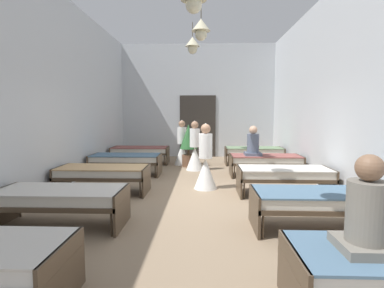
{
  "coord_description": "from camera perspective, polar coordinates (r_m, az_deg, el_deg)",
  "views": [
    {
      "loc": [
        0.23,
        -6.23,
        1.7
      ],
      "look_at": [
        0.0,
        -0.26,
        1.09
      ],
      "focal_mm": 28.13,
      "sensor_mm": 36.0,
      "label": 1
    }
  ],
  "objects": [
    {
      "name": "nurse_far_aisle",
      "position": [
        6.79,
        2.58,
        -4.11
      ],
      "size": [
        0.52,
        0.52,
        1.49
      ],
      "rotation": [
        0.0,
        0.0,
        2.75
      ],
      "color": "white",
      "rests_on": "ground"
    },
    {
      "name": "bed_right_row_1",
      "position": [
        4.81,
        22.91,
        -9.82
      ],
      "size": [
        1.9,
        0.84,
        0.57
      ],
      "color": "#473828",
      "rests_on": "ground"
    },
    {
      "name": "bed_right_row_2",
      "position": [
        6.58,
        17.05,
        -5.5
      ],
      "size": [
        1.9,
        0.84,
        0.57
      ],
      "color": "#473828",
      "rests_on": "ground"
    },
    {
      "name": "bed_left_row_3",
      "position": [
        8.5,
        -12.42,
        -2.85
      ],
      "size": [
        1.9,
        0.84,
        0.57
      ],
      "color": "#473828",
      "rests_on": "ground"
    },
    {
      "name": "room_shell",
      "position": [
        7.52,
        0.46,
        9.62
      ],
      "size": [
        6.32,
        11.38,
        4.38
      ],
      "color": "silver",
      "rests_on": "ground"
    },
    {
      "name": "ground_plane",
      "position": [
        6.47,
        0.09,
        -9.86
      ],
      "size": [
        6.52,
        11.78,
        0.1
      ],
      "primitive_type": "cube",
      "color": "#8C755B"
    },
    {
      "name": "patient_seated_secondary",
      "position": [
        2.89,
        30.22,
        -11.67
      ],
      "size": [
        0.44,
        0.44,
        0.8
      ],
      "color": "slate",
      "rests_on": "bed_right_row_0"
    },
    {
      "name": "bed_right_row_3",
      "position": [
        8.4,
        13.74,
        -2.99
      ],
      "size": [
        1.9,
        0.84,
        0.57
      ],
      "color": "#473828",
      "rests_on": "ground"
    },
    {
      "name": "bed_right_row_4",
      "position": [
        10.25,
        11.63,
        -1.38
      ],
      "size": [
        1.9,
        0.84,
        0.57
      ],
      "color": "#473828",
      "rests_on": "ground"
    },
    {
      "name": "bed_left_row_4",
      "position": [
        10.33,
        -9.77,
        -1.29
      ],
      "size": [
        1.9,
        0.84,
        0.57
      ],
      "color": "#473828",
      "rests_on": "ground"
    },
    {
      "name": "bed_left_row_2",
      "position": [
        6.71,
        -16.52,
        -5.26
      ],
      "size": [
        1.9,
        0.84,
        0.57
      ],
      "color": "#473828",
      "rests_on": "ground"
    },
    {
      "name": "nurse_mid_aisle",
      "position": [
        9.02,
        0.53,
        -1.64
      ],
      "size": [
        0.52,
        0.52,
        1.49
      ],
      "rotation": [
        0.0,
        0.0,
        0.68
      ],
      "color": "white",
      "rests_on": "ground"
    },
    {
      "name": "nurse_near_aisle",
      "position": [
        9.98,
        -1.91,
        -0.93
      ],
      "size": [
        0.52,
        0.52,
        1.49
      ],
      "rotation": [
        0.0,
        0.0,
        4.98
      ],
      "color": "white",
      "rests_on": "ground"
    },
    {
      "name": "potted_plant",
      "position": [
        9.59,
        -0.67,
        0.41
      ],
      "size": [
        0.55,
        0.55,
        1.36
      ],
      "color": "brown",
      "rests_on": "ground"
    },
    {
      "name": "bed_left_row_1",
      "position": [
        4.99,
        -23.6,
        -9.3
      ],
      "size": [
        1.9,
        0.84,
        0.57
      ],
      "color": "#473828",
      "rests_on": "ground"
    },
    {
      "name": "patient_seated_primary",
      "position": [
        8.24,
        11.48,
        -0.09
      ],
      "size": [
        0.44,
        0.44,
        0.8
      ],
      "color": "#515B70",
      "rests_on": "bed_right_row_3"
    }
  ]
}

